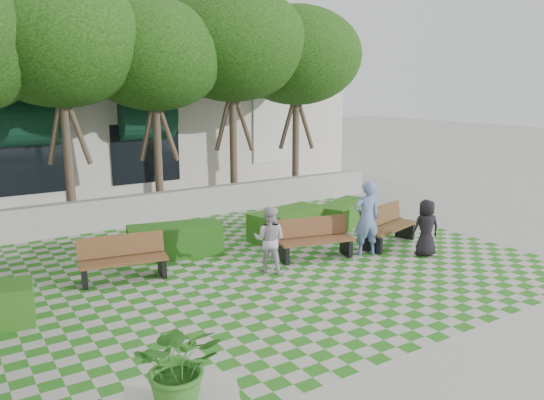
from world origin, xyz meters
TOP-DOWN VIEW (x-y plane):
  - ground at (0.00, 0.00)m, footprint 90.00×90.00m
  - lawn at (0.00, 1.00)m, footprint 12.00×12.00m
  - sidewalk_south at (0.00, -4.70)m, footprint 16.00×2.00m
  - retaining_wall at (0.00, 6.20)m, footprint 15.00×0.36m
  - bench_east at (3.54, 0.69)m, footprint 2.01×1.13m
  - bench_mid at (1.29, 0.84)m, footprint 1.93×1.01m
  - bench_west at (-3.03, 1.86)m, footprint 1.89×0.89m
  - hedge_east at (3.85, 2.76)m, footprint 2.17×1.58m
  - hedge_midright at (1.73, 2.67)m, footprint 2.34×1.33m
  - hedge_midleft at (-1.47, 2.80)m, footprint 2.34×1.33m
  - person_blue at (2.49, 0.35)m, footprint 0.77×0.61m
  - person_dark at (3.66, -0.49)m, footprint 0.79×0.64m
  - person_white at (-0.14, 0.61)m, footprint 0.91×0.91m
  - tree_row at (-1.86, 5.95)m, footprint 17.70×13.40m
  - building at (0.93, 14.08)m, footprint 18.00×8.92m

SIDE VIEW (x-z plane):
  - ground at x=0.00m, z-range 0.00..0.00m
  - sidewalk_south at x=0.00m, z-range 0.00..0.01m
  - lawn at x=0.00m, z-range 0.01..0.01m
  - hedge_east at x=3.85m, z-range 0.00..0.70m
  - hedge_midright at x=1.73m, z-range 0.00..0.77m
  - hedge_midleft at x=-1.47m, z-range 0.00..0.77m
  - retaining_wall at x=0.00m, z-range 0.00..0.90m
  - bench_west at x=-3.03m, z-range -0.02..0.93m
  - bench_mid at x=1.29m, z-range -0.02..0.95m
  - bench_east at x=3.54m, z-range -0.02..0.98m
  - person_dark at x=3.66m, z-range 0.00..1.40m
  - person_white at x=-0.14m, z-range 0.00..1.49m
  - person_blue at x=2.49m, z-range 0.00..1.84m
  - building at x=0.93m, z-range -0.06..5.09m
  - tree_row at x=-1.86m, z-range 1.47..8.88m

